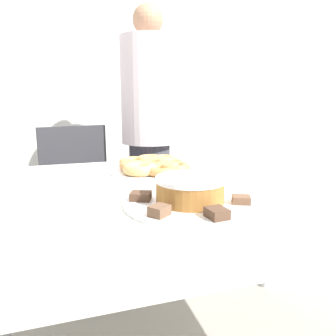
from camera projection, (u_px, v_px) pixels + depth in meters
The scene contains 23 objects.
wall_back at pixel (110, 67), 2.51m from camera, with size 8.00×0.05×2.60m.
table at pixel (184, 212), 1.12m from camera, with size 1.50×1.08×0.78m.
person_standing at pixel (149, 135), 2.04m from camera, with size 0.34×0.34×1.61m.
office_chair_left at pixel (82, 210), 1.90m from camera, with size 0.51×0.51×0.91m.
plate_cake at pixel (190, 203), 0.92m from camera, with size 0.37×0.37×0.01m.
plate_donuts at pixel (153, 170), 1.34m from camera, with size 0.36×0.36×0.01m.
frosted_cake at pixel (190, 189), 0.91m from camera, with size 0.19×0.19×0.07m.
lamington_0 at pixel (170, 186), 1.04m from camera, with size 0.05×0.06×0.02m.
lamington_1 at pixel (141, 196), 0.93m from camera, with size 0.07×0.07×0.02m.
lamington_2 at pixel (159, 211), 0.81m from camera, with size 0.06×0.06×0.03m.
lamington_3 at pixel (217, 213), 0.79m from camera, with size 0.05×0.06×0.02m.
lamington_4 at pixel (241, 200), 0.90m from camera, with size 0.06×0.06×0.02m.
lamington_5 at pixel (214, 187), 1.03m from camera, with size 0.06×0.06×0.02m.
donut_0 at pixel (153, 165), 1.34m from camera, with size 0.12×0.12×0.04m.
donut_1 at pixel (175, 167), 1.29m from camera, with size 0.12×0.12×0.03m.
donut_2 at pixel (171, 164), 1.36m from camera, with size 0.12×0.12×0.03m.
donut_3 at pixel (164, 160), 1.42m from camera, with size 0.11×0.11×0.04m.
donut_4 at pixel (150, 160), 1.43m from camera, with size 0.12×0.12×0.04m.
donut_5 at pixel (135, 162), 1.39m from camera, with size 0.13×0.13×0.04m.
donut_6 at pixel (133, 166), 1.32m from camera, with size 0.11×0.11×0.03m.
donut_7 at pixel (140, 169), 1.25m from camera, with size 0.13×0.13×0.04m.
donut_8 at pixel (161, 170), 1.25m from camera, with size 0.13×0.13×0.03m.
napkin at pixel (49, 208), 0.88m from camera, with size 0.15×0.13×0.01m.
Camera 1 is at (-0.38, -0.99, 1.07)m, focal length 35.00 mm.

